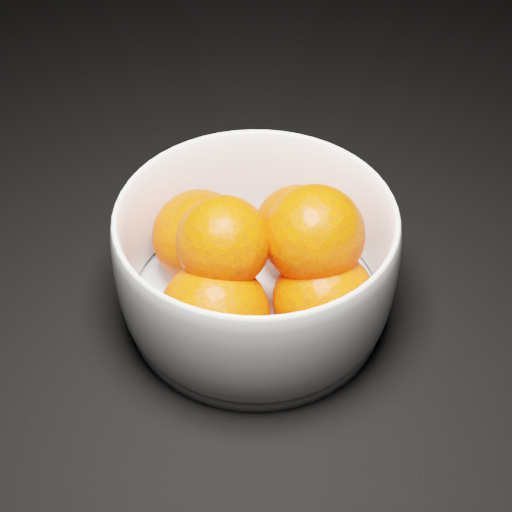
{
  "coord_description": "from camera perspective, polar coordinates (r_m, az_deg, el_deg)",
  "views": [
    {
      "loc": [
        0.04,
        -0.58,
        0.42
      ],
      "look_at": [
        0.06,
        -0.2,
        0.06
      ],
      "focal_mm": 50.0,
      "sensor_mm": 36.0,
      "label": 1
    }
  ],
  "objects": [
    {
      "name": "bowl",
      "position": [
        0.52,
        -0.0,
        -0.4
      ],
      "size": [
        0.21,
        0.21,
        0.1
      ],
      "rotation": [
        0.0,
        0.0,
        -0.28
      ],
      "color": "white",
      "rests_on": "ground"
    },
    {
      "name": "orange_pile",
      "position": [
        0.51,
        0.33,
        -0.53
      ],
      "size": [
        0.16,
        0.16,
        0.12
      ],
      "color": "#FC3D00",
      "rests_on": "bowl"
    },
    {
      "name": "ground",
      "position": [
        0.71,
        -5.31,
        7.87
      ],
      "size": [
        3.0,
        3.0,
        0.0
      ],
      "primitive_type": "cube",
      "color": "black",
      "rests_on": "ground"
    }
  ]
}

